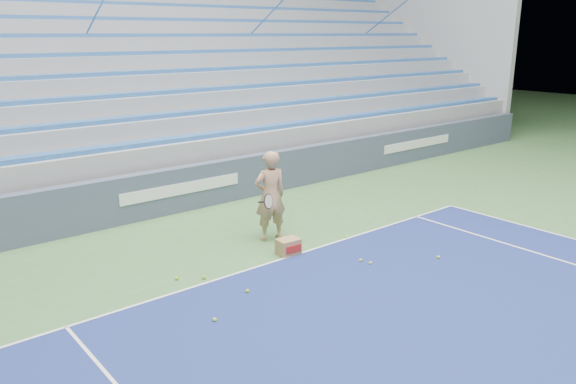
% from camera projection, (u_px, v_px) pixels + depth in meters
% --- Properties ---
extents(sponsor_barrier, '(30.00, 0.32, 1.10)m').
position_uv_depth(sponsor_barrier, '(180.00, 189.00, 13.68)').
color(sponsor_barrier, '#3E495F').
rests_on(sponsor_barrier, ground).
extents(bleachers, '(31.00, 9.15, 7.30)m').
position_uv_depth(bleachers, '(87.00, 95.00, 17.44)').
color(bleachers, '#919499').
rests_on(bleachers, ground).
extents(tennis_player, '(0.99, 0.91, 1.91)m').
position_uv_depth(tennis_player, '(270.00, 196.00, 11.66)').
color(tennis_player, tan).
rests_on(tennis_player, ground).
extents(ball_box, '(0.46, 0.37, 0.32)m').
position_uv_depth(ball_box, '(288.00, 247.00, 11.06)').
color(ball_box, '#98744A').
rests_on(ball_box, ground).
extents(tennis_ball_0, '(0.07, 0.07, 0.07)m').
position_uv_depth(tennis_ball_0, '(438.00, 257.00, 10.88)').
color(tennis_ball_0, '#A3D02A').
rests_on(tennis_ball_0, ground).
extents(tennis_ball_1, '(0.07, 0.07, 0.07)m').
position_uv_depth(tennis_ball_1, '(371.00, 263.00, 10.60)').
color(tennis_ball_1, '#A3D02A').
rests_on(tennis_ball_1, ground).
extents(tennis_ball_2, '(0.07, 0.07, 0.07)m').
position_uv_depth(tennis_ball_2, '(247.00, 291.00, 9.45)').
color(tennis_ball_2, '#A3D02A').
rests_on(tennis_ball_2, ground).
extents(tennis_ball_3, '(0.07, 0.07, 0.07)m').
position_uv_depth(tennis_ball_3, '(204.00, 277.00, 9.98)').
color(tennis_ball_3, '#A3D02A').
rests_on(tennis_ball_3, ground).
extents(tennis_ball_4, '(0.07, 0.07, 0.07)m').
position_uv_depth(tennis_ball_4, '(347.00, 237.00, 11.95)').
color(tennis_ball_4, '#A3D02A').
rests_on(tennis_ball_4, ground).
extents(tennis_ball_5, '(0.07, 0.07, 0.07)m').
position_uv_depth(tennis_ball_5, '(361.00, 260.00, 10.72)').
color(tennis_ball_5, '#A3D02A').
rests_on(tennis_ball_5, ground).
extents(tennis_ball_6, '(0.07, 0.07, 0.07)m').
position_uv_depth(tennis_ball_6, '(177.00, 278.00, 9.94)').
color(tennis_ball_6, '#A3D02A').
rests_on(tennis_ball_6, ground).
extents(tennis_ball_7, '(0.07, 0.07, 0.07)m').
position_uv_depth(tennis_ball_7, '(215.00, 320.00, 8.50)').
color(tennis_ball_7, '#A3D02A').
rests_on(tennis_ball_7, ground).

